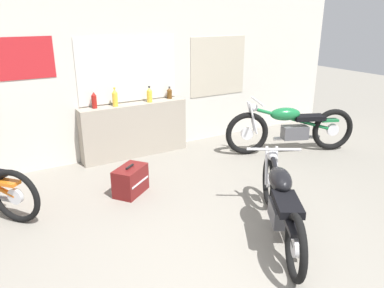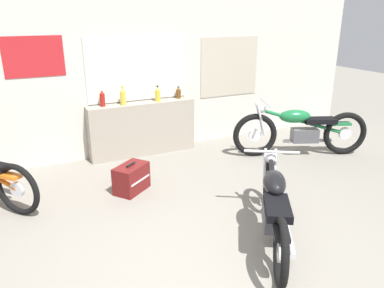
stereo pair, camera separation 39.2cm
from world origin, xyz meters
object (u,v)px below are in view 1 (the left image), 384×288
(motorcycle_black, at_px, (281,201))
(motorcycle_green, at_px, (291,128))
(bottle_leftmost, at_px, (94,100))
(hard_case_darkred, at_px, (131,180))
(bottle_center, at_px, (149,95))
(bottle_right_center, at_px, (169,93))
(bottle_left_center, at_px, (115,98))

(motorcycle_black, height_order, motorcycle_green, motorcycle_green)
(bottle_leftmost, bearing_deg, motorcycle_green, -22.41)
(motorcycle_black, height_order, hard_case_darkred, motorcycle_black)
(bottle_center, distance_m, bottle_right_center, 0.42)
(bottle_center, relative_size, motorcycle_black, 0.15)
(bottle_center, xyz_separation_m, bottle_right_center, (0.41, 0.07, -0.03))
(bottle_leftmost, relative_size, bottle_right_center, 1.36)
(bottle_leftmost, bearing_deg, bottle_center, -3.27)
(bottle_right_center, bearing_deg, motorcycle_black, -94.76)
(bottle_leftmost, bearing_deg, hard_case_darkred, -88.89)
(bottle_right_center, bearing_deg, bottle_leftmost, -179.25)
(bottle_leftmost, height_order, bottle_center, bottle_leftmost)
(bottle_leftmost, relative_size, hard_case_darkred, 0.50)
(bottle_leftmost, bearing_deg, bottle_left_center, -7.33)
(bottle_leftmost, xyz_separation_m, bottle_right_center, (1.32, 0.02, -0.03))
(motorcycle_green, bearing_deg, bottle_left_center, 155.94)
(bottle_left_center, bearing_deg, motorcycle_green, -24.06)
(motorcycle_black, xyz_separation_m, motorcycle_green, (1.95, 1.84, 0.04))
(motorcycle_black, bearing_deg, bottle_right_center, 85.24)
(bottle_left_center, distance_m, hard_case_darkred, 1.57)
(hard_case_darkred, bearing_deg, bottle_center, 55.13)
(bottle_leftmost, height_order, hard_case_darkred, bottle_leftmost)
(bottle_left_center, bearing_deg, bottle_right_center, 3.37)
(bottle_right_center, height_order, motorcycle_black, bottle_right_center)
(bottle_leftmost, distance_m, motorcycle_green, 3.31)
(bottle_right_center, distance_m, hard_case_darkred, 2.04)
(motorcycle_green, distance_m, hard_case_darkred, 3.00)
(bottle_left_center, xyz_separation_m, hard_case_darkred, (-0.30, -1.29, -0.85))
(bottle_left_center, relative_size, motorcycle_green, 0.14)
(bottle_left_center, distance_m, bottle_center, 0.59)
(bottle_center, bearing_deg, hard_case_darkred, -124.87)
(bottle_center, xyz_separation_m, motorcycle_black, (0.15, -3.03, -0.61))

